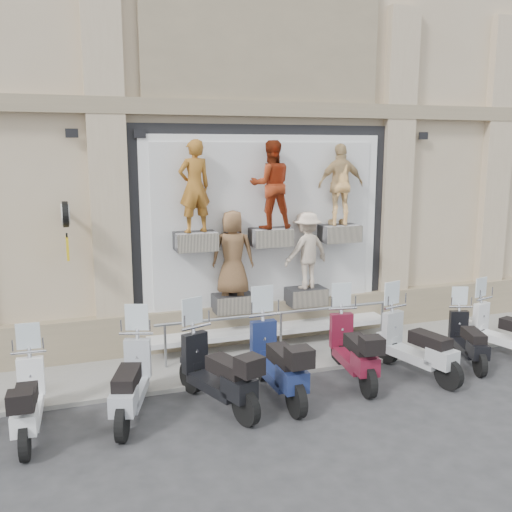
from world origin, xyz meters
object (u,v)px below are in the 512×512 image
object	(u,v)px
scooter_f	(353,336)
scooter_c	(130,367)
scooter_b	(27,386)
guard_rail	(281,334)
scooter_g	(417,333)
scooter_d	(216,358)
scooter_e	(277,347)
scooter_i	(506,320)
scooter_h	(469,329)
clock_sign_bracket	(66,223)

from	to	relation	value
scooter_f	scooter_c	bearing A→B (deg)	-170.10
scooter_f	scooter_b	bearing A→B (deg)	-169.65
guard_rail	scooter_g	xyz separation A→B (m)	(1.96, -1.71, 0.35)
guard_rail	scooter_d	size ratio (longest dim) A/B	2.45
scooter_b	scooter_e	world-z (taller)	scooter_e
scooter_f	scooter_i	size ratio (longest dim) A/B	1.09
scooter_g	scooter_h	world-z (taller)	scooter_g
scooter_h	scooter_b	bearing A→B (deg)	-160.09
scooter_f	scooter_e	bearing A→B (deg)	-164.75
scooter_e	clock_sign_bracket	bearing A→B (deg)	144.55
scooter_d	scooter_g	xyz separation A→B (m)	(3.77, 0.06, -0.02)
clock_sign_bracket	scooter_h	bearing A→B (deg)	-15.80
scooter_i	scooter_b	bearing A→B (deg)	166.32
scooter_d	scooter_f	world-z (taller)	scooter_d
scooter_f	scooter_i	distance (m)	3.44
scooter_d	scooter_e	bearing A→B (deg)	-16.32
scooter_f	scooter_g	size ratio (longest dim) A/B	1.00
scooter_h	scooter_f	bearing A→B (deg)	-162.29
scooter_h	scooter_c	bearing A→B (deg)	-160.59
scooter_d	scooter_e	size ratio (longest dim) A/B	0.96
scooter_g	scooter_b	bearing A→B (deg)	166.91
scooter_d	guard_rail	bearing A→B (deg)	24.80
guard_rail	scooter_i	bearing A→B (deg)	-19.19
scooter_d	scooter_h	size ratio (longest dim) A/B	1.21
scooter_b	scooter_e	xyz separation A→B (m)	(3.85, 0.03, 0.12)
scooter_d	scooter_c	bearing A→B (deg)	155.08
scooter_i	scooter_d	bearing A→B (deg)	167.45
scooter_i	scooter_f	bearing A→B (deg)	165.38
scooter_b	scooter_f	xyz separation A→B (m)	(5.37, 0.23, 0.06)
scooter_c	scooter_h	world-z (taller)	scooter_c
scooter_b	scooter_h	bearing A→B (deg)	4.63
scooter_h	clock_sign_bracket	bearing A→B (deg)	-177.32
scooter_h	scooter_i	xyz separation A→B (m)	(0.97, 0.09, 0.05)
scooter_c	scooter_e	size ratio (longest dim) A/B	0.93
scooter_f	scooter_i	xyz separation A→B (m)	(3.44, 0.05, -0.07)
scooter_d	scooter_h	xyz separation A→B (m)	(5.05, 0.22, -0.14)
guard_rail	scooter_e	xyz separation A→B (m)	(-0.75, -1.71, 0.41)
guard_rail	scooter_b	xyz separation A→B (m)	(-4.60, -1.75, 0.29)
scooter_d	scooter_g	bearing A→B (deg)	-18.73
scooter_c	scooter_i	distance (m)	7.34
clock_sign_bracket	scooter_d	distance (m)	3.64
scooter_c	scooter_g	size ratio (longest dim) A/B	1.00
scooter_h	scooter_i	distance (m)	0.98
guard_rail	scooter_b	size ratio (longest dim) A/B	2.72
guard_rail	scooter_f	distance (m)	1.74
clock_sign_bracket	scooter_c	size ratio (longest dim) A/B	0.51
scooter_e	scooter_f	xyz separation A→B (m)	(1.52, 0.20, -0.06)
scooter_b	scooter_c	xyz separation A→B (m)	(1.47, 0.09, 0.06)
scooter_b	scooter_f	bearing A→B (deg)	5.64
scooter_d	scooter_h	world-z (taller)	scooter_d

